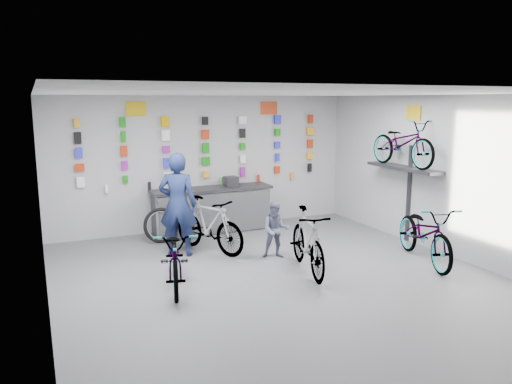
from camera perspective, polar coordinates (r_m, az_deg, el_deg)
name	(u,v)px	position (r m, az deg, el deg)	size (l,w,h in m)	color
floor	(286,284)	(8.14, 3.41, -10.43)	(8.00, 8.00, 0.00)	#54555A
ceiling	(288,93)	(7.61, 3.66, 11.19)	(8.00, 8.00, 0.00)	white
wall_back	(205,163)	(11.39, -5.86, 3.33)	(7.00, 7.00, 0.00)	#ADAEB0
wall_front	(511,272)	(4.69, 27.09, -8.10)	(7.00, 7.00, 0.00)	#ADAEB0
wall_left	(42,212)	(6.88, -23.30, -2.15)	(8.00, 8.00, 0.00)	#ADAEB0
wall_right	(456,178)	(9.84, 21.91, 1.52)	(8.00, 8.00, 0.00)	#ADAEB0
counter	(212,210)	(11.13, -5.01, -2.11)	(2.70, 0.66, 1.00)	black
merch_wall	(203,149)	(11.27, -6.02, 4.96)	(5.58, 0.08, 1.56)	white
wall_bracket	(404,172)	(10.59, 16.60, 2.22)	(0.39, 1.90, 2.00)	#333338
sign_left	(136,109)	(10.91, -13.54, 9.22)	(0.42, 0.02, 0.30)	gold
sign_right	(269,108)	(11.88, 1.51, 9.58)	(0.42, 0.02, 0.30)	#D0451E
sign_side	(414,113)	(10.60, 17.56, 8.62)	(0.02, 0.40, 0.30)	gold
bike_left	(176,257)	(7.95, -9.17, -7.37)	(0.64, 1.84, 0.97)	gray
bike_center	(308,241)	(8.53, 5.92, -5.61)	(0.52, 1.83, 1.10)	gray
bike_right	(425,233)	(9.52, 18.76, -4.46)	(0.72, 2.07, 1.09)	gray
bike_service	(209,225)	(9.67, -5.41, -3.74)	(0.51, 1.79, 1.08)	gray
bike_wall	(403,143)	(10.48, 16.44, 5.39)	(0.63, 1.80, 0.95)	gray
clerk	(178,205)	(9.43, -8.92, -1.43)	(0.71, 0.47, 1.96)	#162048
customer	(276,230)	(9.27, 2.29, -4.36)	(0.52, 0.40, 1.06)	slate
spare_wheel	(161,225)	(10.48, -10.81, -3.77)	(0.73, 0.20, 0.73)	black
register	(231,181)	(11.18, -2.87, 1.22)	(0.28, 0.30, 0.22)	black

